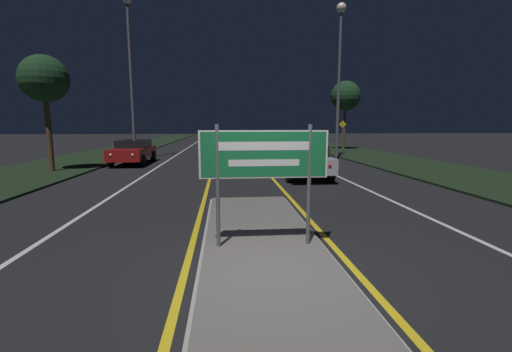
% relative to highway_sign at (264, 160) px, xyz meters
% --- Properties ---
extents(ground_plane, '(160.00, 160.00, 0.00)m').
position_rel_highway_sign_xyz_m(ground_plane, '(0.00, -0.84, -1.62)').
color(ground_plane, black).
extents(median_island, '(2.22, 8.24, 0.10)m').
position_rel_highway_sign_xyz_m(median_island, '(0.00, 0.00, -1.57)').
color(median_island, '#999993').
rests_on(median_island, ground_plane).
extents(verge_left, '(5.00, 100.00, 0.08)m').
position_rel_highway_sign_xyz_m(verge_left, '(-9.50, 19.16, -1.58)').
color(verge_left, black).
rests_on(verge_left, ground_plane).
extents(verge_right, '(5.00, 100.00, 0.08)m').
position_rel_highway_sign_xyz_m(verge_right, '(9.50, 19.16, -1.58)').
color(verge_right, black).
rests_on(verge_right, ground_plane).
extents(centre_line_yellow_left, '(0.12, 70.00, 0.01)m').
position_rel_highway_sign_xyz_m(centre_line_yellow_left, '(-1.30, 24.16, -1.61)').
color(centre_line_yellow_left, gold).
rests_on(centre_line_yellow_left, ground_plane).
extents(centre_line_yellow_right, '(0.12, 70.00, 0.01)m').
position_rel_highway_sign_xyz_m(centre_line_yellow_right, '(1.30, 24.16, -1.61)').
color(centre_line_yellow_right, gold).
rests_on(centre_line_yellow_right, ground_plane).
extents(lane_line_white_left, '(0.12, 70.00, 0.01)m').
position_rel_highway_sign_xyz_m(lane_line_white_left, '(-4.20, 24.16, -1.61)').
color(lane_line_white_left, silver).
rests_on(lane_line_white_left, ground_plane).
extents(lane_line_white_right, '(0.12, 70.00, 0.01)m').
position_rel_highway_sign_xyz_m(lane_line_white_right, '(4.20, 24.16, -1.61)').
color(lane_line_white_right, silver).
rests_on(lane_line_white_right, ground_plane).
extents(edge_line_white_left, '(0.10, 70.00, 0.01)m').
position_rel_highway_sign_xyz_m(edge_line_white_left, '(-7.20, 24.16, -1.61)').
color(edge_line_white_left, silver).
rests_on(edge_line_white_left, ground_plane).
extents(edge_line_white_right, '(0.10, 70.00, 0.01)m').
position_rel_highway_sign_xyz_m(edge_line_white_right, '(7.20, 24.16, -1.61)').
color(edge_line_white_right, silver).
rests_on(edge_line_white_right, ground_plane).
extents(highway_sign, '(2.21, 0.07, 2.12)m').
position_rel_highway_sign_xyz_m(highway_sign, '(0.00, 0.00, 0.00)').
color(highway_sign, '#56565B').
rests_on(highway_sign, median_island).
extents(streetlight_left_near, '(0.55, 0.55, 10.00)m').
position_rel_highway_sign_xyz_m(streetlight_left_near, '(-6.43, 16.86, 4.89)').
color(streetlight_left_near, '#56565B').
rests_on(streetlight_left_near, ground_plane).
extents(streetlight_right_near, '(0.59, 0.59, 9.49)m').
position_rel_highway_sign_xyz_m(streetlight_right_near, '(6.47, 15.53, 4.81)').
color(streetlight_right_near, '#56565B').
rests_on(streetlight_right_near, ground_plane).
extents(car_receding_0, '(1.85, 4.37, 1.40)m').
position_rel_highway_sign_xyz_m(car_receding_0, '(2.62, 8.39, -0.86)').
color(car_receding_0, '#B7B7BC').
rests_on(car_receding_0, ground_plane).
extents(car_receding_1, '(2.00, 4.35, 1.54)m').
position_rel_highway_sign_xyz_m(car_receding_1, '(2.87, 17.23, -0.81)').
color(car_receding_1, black).
rests_on(car_receding_1, ground_plane).
extents(car_approaching_0, '(1.86, 4.47, 1.35)m').
position_rel_highway_sign_xyz_m(car_approaching_0, '(-5.84, 14.16, -0.89)').
color(car_approaching_0, maroon).
rests_on(car_approaching_0, ground_plane).
extents(warning_sign, '(0.60, 0.06, 2.45)m').
position_rel_highway_sign_xyz_m(warning_sign, '(8.81, 21.22, -0.06)').
color(warning_sign, '#56565B').
rests_on(warning_sign, verge_right).
extents(roadside_palm_left, '(2.09, 2.09, 5.23)m').
position_rel_highway_sign_xyz_m(roadside_palm_left, '(-8.71, 10.84, 2.59)').
color(roadside_palm_left, '#4C3823').
rests_on(roadside_palm_left, verge_left).
extents(roadside_palm_right, '(2.54, 2.54, 5.85)m').
position_rel_highway_sign_xyz_m(roadside_palm_right, '(9.74, 23.42, 3.01)').
color(roadside_palm_right, '#4C3823').
rests_on(roadside_palm_right, verge_right).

